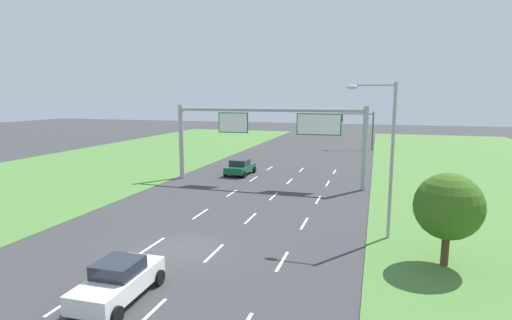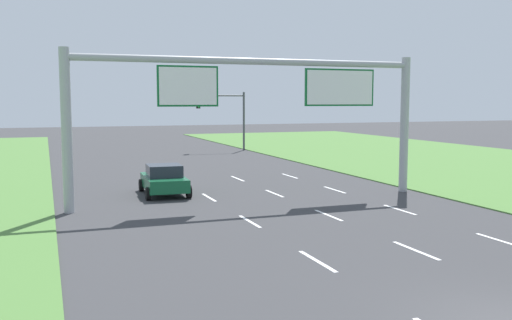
{
  "view_description": "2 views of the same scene",
  "coord_description": "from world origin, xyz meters",
  "views": [
    {
      "loc": [
        9.27,
        -17.55,
        7.73
      ],
      "look_at": [
        -0.64,
        15.13,
        2.31
      ],
      "focal_mm": 28.0,
      "sensor_mm": 36.0,
      "label": 1
    },
    {
      "loc": [
        -9.24,
        -8.95,
        4.77
      ],
      "look_at": [
        0.72,
        17.95,
        1.78
      ],
      "focal_mm": 40.0,
      "sensor_mm": 36.0,
      "label": 2
    }
  ],
  "objects": [
    {
      "name": "sign_gantry",
      "position": [
        0.33,
        16.32,
        4.89
      ],
      "size": [
        17.24,
        0.44,
        7.0
      ],
      "color": "#9EA0A5",
      "rests_on": "ground_plane"
    },
    {
      "name": "lane_dashes_slip",
      "position": [
        5.25,
        3.0,
        0.0
      ],
      "size": [
        0.14,
        44.4,
        0.01
      ],
      "color": "white",
      "rests_on": "ground_plane"
    },
    {
      "name": "car_near_red",
      "position": [
        -3.66,
        19.61,
        0.77
      ],
      "size": [
        2.35,
        4.07,
        1.55
      ],
      "rotation": [
        0.0,
        0.0,
        -0.04
      ],
      "color": "#145633",
      "rests_on": "ground_plane"
    },
    {
      "name": "ground_plane",
      "position": [
        0.0,
        0.0,
        0.0
      ],
      "size": [
        200.0,
        200.0,
        0.0
      ],
      "primitive_type": "plane",
      "color": "#38383A"
    },
    {
      "name": "grass_verge_left",
      "position": [
        -21.0,
        10.0,
        0.03
      ],
      "size": [
        24.0,
        120.0,
        0.06
      ],
      "primitive_type": "cube",
      "color": "#4C7A38",
      "rests_on": "ground_plane"
    },
    {
      "name": "lane_dashes_inner_right",
      "position": [
        1.75,
        3.0,
        0.0
      ],
      "size": [
        0.14,
        44.4,
        0.01
      ],
      "color": "white",
      "rests_on": "ground_plane"
    },
    {
      "name": "traffic_light_mast",
      "position": [
        6.78,
        42.92,
        3.87
      ],
      "size": [
        4.76,
        0.49,
        5.6
      ],
      "color": "#47494F",
      "rests_on": "ground_plane"
    },
    {
      "name": "street_lamp",
      "position": [
        9.74,
        4.71,
        5.08
      ],
      "size": [
        2.61,
        0.32,
        8.5
      ],
      "color": "#9EA0A5",
      "rests_on": "ground_plane"
    },
    {
      "name": "roadside_tree_near",
      "position": [
        12.52,
        1.64,
        2.83
      ],
      "size": [
        3.04,
        3.04,
        4.37
      ],
      "color": "#513823",
      "rests_on": "ground_plane"
    },
    {
      "name": "lane_dashes_inner_left",
      "position": [
        -1.75,
        3.0,
        0.0
      ],
      "size": [
        0.14,
        44.4,
        0.01
      ],
      "color": "white",
      "rests_on": "ground_plane"
    },
    {
      "name": "car_lead_silver",
      "position": [
        0.06,
        -5.34,
        0.78
      ],
      "size": [
        2.12,
        4.15,
        1.56
      ],
      "rotation": [
        0.0,
        0.0,
        0.03
      ],
      "color": "white",
      "rests_on": "ground_plane"
    }
  ]
}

